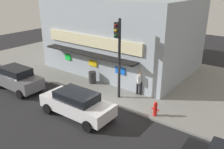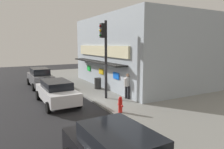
{
  "view_description": "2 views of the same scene",
  "coord_description": "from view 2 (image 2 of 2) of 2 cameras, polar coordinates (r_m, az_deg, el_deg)",
  "views": [
    {
      "loc": [
        8.15,
        -10.83,
        7.42
      ],
      "look_at": [
        -1.09,
        1.42,
        1.49
      ],
      "focal_mm": 37.93,
      "sensor_mm": 36.0,
      "label": 1
    },
    {
      "loc": [
        12.24,
        -5.24,
        3.86
      ],
      "look_at": [
        -0.41,
        1.65,
        1.74
      ],
      "focal_mm": 32.9,
      "sensor_mm": 36.0,
      "label": 2
    }
  ],
  "objects": [
    {
      "name": "fire_hydrant",
      "position": [
        11.44,
        2.34,
        -8.37
      ],
      "size": [
        0.47,
        0.23,
        0.9
      ],
      "color": "red",
      "rests_on": "sidewalk"
    },
    {
      "name": "sidewalk",
      "position": [
        16.99,
        13.45,
        -4.78
      ],
      "size": [
        36.3,
        11.83,
        0.13
      ],
      "primitive_type": "cube",
      "color": "gray",
      "rests_on": "ground_plane"
    },
    {
      "name": "parked_car_grey",
      "position": [
        19.92,
        -19.36,
        -0.74
      ],
      "size": [
        4.35,
        1.95,
        1.71
      ],
      "color": "slate",
      "rests_on": "ground_plane"
    },
    {
      "name": "ground_plane",
      "position": [
        13.86,
        -5.24,
        -7.84
      ],
      "size": [
        54.46,
        54.46,
        0.0
      ],
      "primitive_type": "plane",
      "color": "#232326"
    },
    {
      "name": "pedestrian",
      "position": [
        14.15,
        4.29,
        -2.89
      ],
      "size": [
        0.42,
        0.59,
        1.76
      ],
      "color": "black",
      "rests_on": "sidewalk"
    },
    {
      "name": "parked_car_white",
      "position": [
        13.91,
        -15.14,
        -4.64
      ],
      "size": [
        4.63,
        2.12,
        1.53
      ],
      "color": "silver",
      "rests_on": "ground_plane"
    },
    {
      "name": "corner_building",
      "position": [
        20.04,
        8.12,
        6.49
      ],
      "size": [
        12.02,
        9.52,
        6.21
      ],
      "color": "#9EA8B2",
      "rests_on": "sidewalk"
    },
    {
      "name": "traffic_light",
      "position": [
        13.96,
        -2.09,
        6.99
      ],
      "size": [
        0.32,
        0.58,
        5.31
      ],
      "color": "black",
      "rests_on": "sidewalk"
    },
    {
      "name": "trash_can",
      "position": [
        17.46,
        -3.96,
        -2.47
      ],
      "size": [
        0.58,
        0.58,
        0.91
      ],
      "primitive_type": "cylinder",
      "color": "#2D2D2D",
      "rests_on": "sidewalk"
    }
  ]
}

